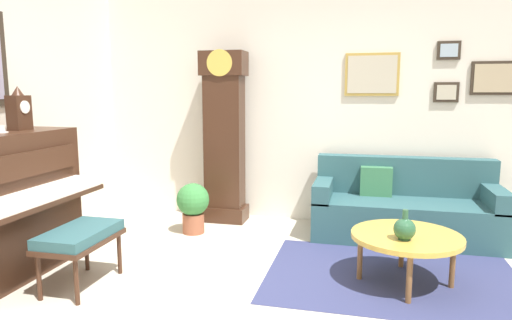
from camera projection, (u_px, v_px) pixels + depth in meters
ground_plane at (262, 313)px, 3.32m from camera, size 6.40×6.00×0.10m
wall_back at (308, 104)px, 5.40m from camera, size 5.30×0.13×2.80m
area_rug at (392, 277)px, 3.81m from camera, size 2.10×1.50×0.01m
piano_bench at (80, 238)px, 3.60m from camera, size 0.42×0.70×0.48m
grandfather_clock at (224, 142)px, 5.38m from camera, size 0.52×0.34×2.03m
couch at (404, 208)px, 4.86m from camera, size 1.90×0.80×0.84m
coffee_table at (406, 238)px, 3.65m from camera, size 0.88×0.88×0.42m
mantel_clock at (19, 110)px, 3.91m from camera, size 0.13×0.18×0.38m
teacup at (0, 130)px, 3.66m from camera, size 0.12×0.12×0.06m
green_jug at (405, 229)px, 3.49m from camera, size 0.17×0.17×0.24m
potted_plant at (193, 205)px, 4.98m from camera, size 0.36×0.36×0.56m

